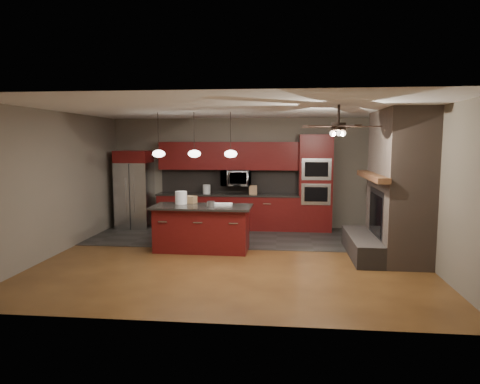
# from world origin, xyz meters

# --- Properties ---
(ground) EXTENTS (7.00, 7.00, 0.00)m
(ground) POSITION_xyz_m (0.00, 0.00, 0.00)
(ground) COLOR brown
(ground) RESTS_ON ground
(ceiling) EXTENTS (7.00, 6.00, 0.02)m
(ceiling) POSITION_xyz_m (0.00, 0.00, 2.80)
(ceiling) COLOR white
(ceiling) RESTS_ON back_wall
(back_wall) EXTENTS (7.00, 0.02, 2.80)m
(back_wall) POSITION_xyz_m (0.00, 3.00, 1.40)
(back_wall) COLOR #635C4F
(back_wall) RESTS_ON ground
(right_wall) EXTENTS (0.02, 6.00, 2.80)m
(right_wall) POSITION_xyz_m (3.50, 0.00, 1.40)
(right_wall) COLOR #635C4F
(right_wall) RESTS_ON ground
(left_wall) EXTENTS (0.02, 6.00, 2.80)m
(left_wall) POSITION_xyz_m (-3.50, 0.00, 1.40)
(left_wall) COLOR #635C4F
(left_wall) RESTS_ON ground
(slate_tile_patch) EXTENTS (7.00, 2.40, 0.01)m
(slate_tile_patch) POSITION_xyz_m (0.00, 1.80, 0.01)
(slate_tile_patch) COLOR #2C2A28
(slate_tile_patch) RESTS_ON ground
(fireplace_column) EXTENTS (1.30, 2.10, 2.80)m
(fireplace_column) POSITION_xyz_m (3.04, 0.40, 1.30)
(fireplace_column) COLOR #715C50
(fireplace_column) RESTS_ON ground
(back_cabinetry) EXTENTS (3.59, 0.64, 2.20)m
(back_cabinetry) POSITION_xyz_m (-0.48, 2.74, 0.89)
(back_cabinetry) COLOR #581010
(back_cabinetry) RESTS_ON ground
(oven_tower) EXTENTS (0.80, 0.63, 2.38)m
(oven_tower) POSITION_xyz_m (1.70, 2.69, 1.19)
(oven_tower) COLOR #581010
(oven_tower) RESTS_ON ground
(microwave) EXTENTS (0.73, 0.41, 0.50)m
(microwave) POSITION_xyz_m (-0.27, 2.75, 1.30)
(microwave) COLOR silver
(microwave) RESTS_ON back_cabinetry
(refrigerator) EXTENTS (0.84, 0.75, 1.98)m
(refrigerator) POSITION_xyz_m (-2.88, 2.62, 0.99)
(refrigerator) COLOR silver
(refrigerator) RESTS_ON ground
(kitchen_island) EXTENTS (2.03, 0.95, 0.92)m
(kitchen_island) POSITION_xyz_m (-0.71, 0.48, 0.47)
(kitchen_island) COLOR #581010
(kitchen_island) RESTS_ON ground
(white_bucket) EXTENTS (0.28, 0.28, 0.26)m
(white_bucket) POSITION_xyz_m (-1.19, 0.69, 1.05)
(white_bucket) COLOR white
(white_bucket) RESTS_ON kitchen_island
(paint_can) EXTENTS (0.20, 0.20, 0.10)m
(paint_can) POSITION_xyz_m (-0.52, 0.42, 0.97)
(paint_can) COLOR #AAAAAF
(paint_can) RESTS_ON kitchen_island
(paint_tray) EXTENTS (0.40, 0.29, 0.04)m
(paint_tray) POSITION_xyz_m (-0.30, 0.59, 0.94)
(paint_tray) COLOR white
(paint_tray) RESTS_ON kitchen_island
(cardboard_box) EXTENTS (0.28, 0.25, 0.15)m
(cardboard_box) POSITION_xyz_m (-1.03, 0.84, 0.99)
(cardboard_box) COLOR #96744D
(cardboard_box) RESTS_ON kitchen_island
(counter_bucket) EXTENTS (0.23, 0.23, 0.22)m
(counter_bucket) POSITION_xyz_m (-1.02, 2.70, 1.01)
(counter_bucket) COLOR silver
(counter_bucket) RESTS_ON back_cabinetry
(counter_box) EXTENTS (0.21, 0.17, 0.22)m
(counter_box) POSITION_xyz_m (0.17, 2.65, 1.01)
(counter_box) COLOR tan
(counter_box) RESTS_ON back_cabinetry
(pendant_left) EXTENTS (0.26, 0.26, 0.92)m
(pendant_left) POSITION_xyz_m (-1.65, 0.70, 1.96)
(pendant_left) COLOR black
(pendant_left) RESTS_ON ceiling
(pendant_center) EXTENTS (0.26, 0.26, 0.92)m
(pendant_center) POSITION_xyz_m (-0.90, 0.70, 1.96)
(pendant_center) COLOR black
(pendant_center) RESTS_ON ceiling
(pendant_right) EXTENTS (0.26, 0.26, 0.92)m
(pendant_right) POSITION_xyz_m (-0.15, 0.70, 1.96)
(pendant_right) COLOR black
(pendant_right) RESTS_ON ceiling
(ceiling_fan) EXTENTS (1.27, 1.33, 0.41)m
(ceiling_fan) POSITION_xyz_m (1.80, -0.80, 2.46)
(ceiling_fan) COLOR black
(ceiling_fan) RESTS_ON ceiling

